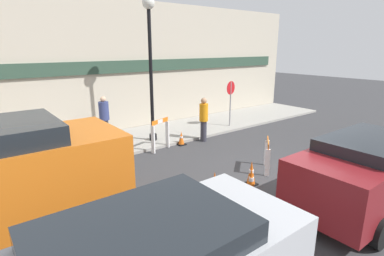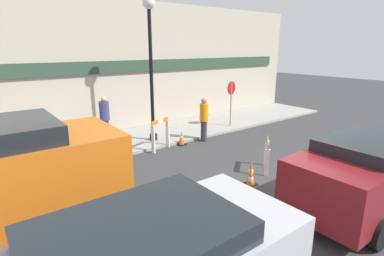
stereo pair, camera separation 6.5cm
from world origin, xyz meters
TOP-DOWN VIEW (x-y plane):
  - ground_plane at (0.00, 0.00)m, footprint 60.00×60.00m
  - sidewalk_slab at (0.00, 5.99)m, footprint 18.00×2.98m
  - storefront_facade at (0.00, 7.55)m, footprint 18.00×0.22m
  - streetlamp_post at (-1.24, 5.31)m, footprint 0.44×0.44m
  - stop_sign at (2.67, 5.07)m, footprint 0.59×0.14m
  - barricade_0 at (0.08, 0.86)m, footprint 0.77×0.68m
  - barricade_1 at (-1.49, 4.35)m, footprint 0.86×0.40m
  - traffic_cone_0 at (-0.54, 4.40)m, footprint 0.30×0.30m
  - traffic_cone_1 at (-1.05, 0.48)m, footprint 0.30×0.30m
  - traffic_cone_2 at (-1.48, 0.10)m, footprint 0.30×0.30m
  - traffic_cone_3 at (-2.31, 0.53)m, footprint 0.30×0.30m
  - person_worker at (0.42, 4.25)m, footprint 0.48×0.48m
  - person_pedestrian at (-2.74, 6.31)m, footprint 0.41×0.41m
  - parked_car_1 at (0.19, -1.88)m, footprint 4.38×1.90m

SIDE VIEW (x-z plane):
  - ground_plane at x=0.00m, z-range 0.00..0.00m
  - sidewalk_slab at x=0.00m, z-range 0.00..0.10m
  - traffic_cone_0 at x=-0.54m, z-range -0.01..0.52m
  - traffic_cone_1 at x=-1.05m, z-range -0.01..0.67m
  - traffic_cone_3 at x=-2.31m, z-range -0.01..0.69m
  - traffic_cone_2 at x=-1.48m, z-range -0.01..0.73m
  - barricade_0 at x=0.08m, z-range 0.05..1.00m
  - barricade_1 at x=-1.49m, z-range 0.04..1.19m
  - person_worker at x=0.42m, z-range 0.07..1.80m
  - parked_car_1 at x=0.19m, z-range 0.11..1.79m
  - person_pedestrian at x=-2.74m, z-range 0.16..1.89m
  - stop_sign at x=2.67m, z-range 0.45..2.48m
  - storefront_facade at x=0.00m, z-range 0.00..5.50m
  - streetlamp_post at x=-1.24m, z-range 0.84..6.03m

